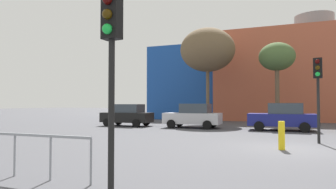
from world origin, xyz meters
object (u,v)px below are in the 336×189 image
(parked_car_0, at_px, (128,115))
(traffic_light_near_left, at_px, (111,46))
(parked_car_2, at_px, (282,117))
(parked_car_1, at_px, (193,116))
(bare_tree_0, at_px, (208,50))
(traffic_light_island, at_px, (318,80))
(bollard_yellow_0, at_px, (282,136))
(bare_tree_1, at_px, (277,58))

(parked_car_0, distance_m, traffic_light_near_left, 17.88)
(parked_car_2, xyz_separation_m, traffic_light_near_left, (-3.10, -15.72, 1.96))
(parked_car_1, height_order, bare_tree_0, bare_tree_0)
(parked_car_2, bearing_deg, traffic_light_island, 103.51)
(parked_car_1, xyz_separation_m, bollard_yellow_0, (5.95, -8.59, -0.34))
(bollard_yellow_0, bearing_deg, bare_tree_0, 113.54)
(traffic_light_near_left, xyz_separation_m, bollard_yellow_0, (3.03, 7.12, -2.31))
(parked_car_1, distance_m, bollard_yellow_0, 10.46)
(parked_car_1, distance_m, bare_tree_0, 8.07)
(traffic_light_near_left, xyz_separation_m, traffic_light_island, (4.56, 9.63, -0.07))
(traffic_light_island, height_order, bollard_yellow_0, traffic_light_island)
(parked_car_2, height_order, bollard_yellow_0, parked_car_2)
(parked_car_0, xyz_separation_m, bare_tree_1, (11.06, 5.36, 4.72))
(parked_car_1, bearing_deg, traffic_light_island, 140.85)
(parked_car_1, xyz_separation_m, bare_tree_0, (-0.25, 5.64, 5.77))
(parked_car_1, distance_m, parked_car_2, 6.02)
(traffic_light_island, bearing_deg, parked_car_1, -119.28)
(parked_car_0, xyz_separation_m, bollard_yellow_0, (11.33, -8.59, -0.32))
(bare_tree_1, bearing_deg, parked_car_0, -154.16)
(bare_tree_0, bearing_deg, bare_tree_1, -2.70)
(bare_tree_1, bearing_deg, traffic_light_near_left, -97.48)
(parked_car_0, distance_m, parked_car_1, 5.38)
(parked_car_0, distance_m, parked_car_2, 11.40)
(parked_car_1, bearing_deg, traffic_light_near_left, 100.51)
(parked_car_1, xyz_separation_m, parked_car_2, (6.02, 0.00, 0.01))
(bare_tree_0, bearing_deg, traffic_light_near_left, -81.57)
(traffic_light_near_left, xyz_separation_m, bare_tree_1, (2.77, 21.07, 2.73))
(traffic_light_near_left, distance_m, bare_tree_1, 21.43)
(parked_car_1, bearing_deg, parked_car_0, 0.00)
(bare_tree_0, xyz_separation_m, bare_tree_1, (5.93, -0.28, -1.07))
(parked_car_2, xyz_separation_m, bare_tree_1, (-0.33, 5.36, 4.69))
(parked_car_1, xyz_separation_m, bare_tree_1, (5.68, 5.36, 4.70))
(parked_car_0, height_order, bare_tree_0, bare_tree_0)
(parked_car_2, relative_size, bare_tree_1, 0.60)
(parked_car_1, relative_size, parked_car_2, 0.98)
(traffic_light_island, xyz_separation_m, bollard_yellow_0, (-1.53, -2.50, -2.24))
(bollard_yellow_0, bearing_deg, parked_car_0, 142.82)
(bare_tree_0, bearing_deg, bollard_yellow_0, -66.46)
(parked_car_2, bearing_deg, bare_tree_0, -41.96)
(parked_car_1, relative_size, traffic_light_near_left, 1.05)
(parked_car_2, distance_m, traffic_light_island, 6.54)
(traffic_light_near_left, relative_size, bare_tree_0, 0.45)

